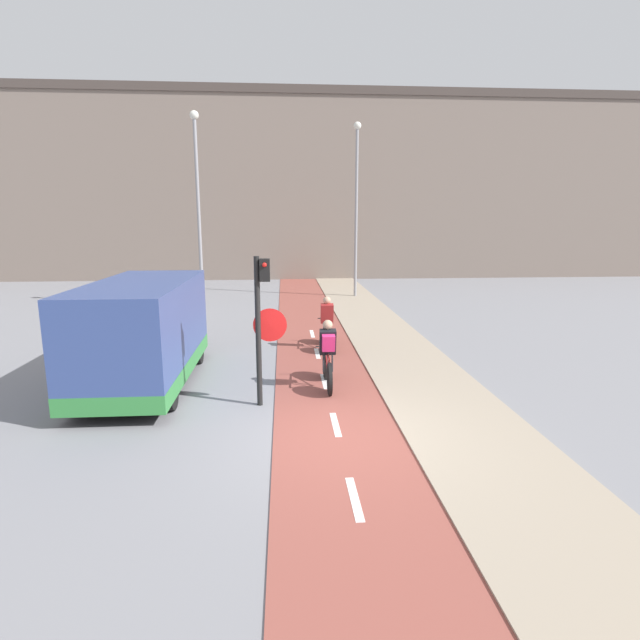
# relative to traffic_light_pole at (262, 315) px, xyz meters

# --- Properties ---
(ground_plane) EXTENTS (120.00, 120.00, 0.00)m
(ground_plane) POSITION_rel_traffic_light_pole_xyz_m (1.35, -1.65, -1.88)
(ground_plane) COLOR gray
(bike_lane) EXTENTS (2.27, 60.00, 0.02)m
(bike_lane) POSITION_rel_traffic_light_pole_xyz_m (1.35, -1.65, -1.87)
(bike_lane) COLOR brown
(bike_lane) RESTS_ON ground_plane
(sidewalk_strip) EXTENTS (2.40, 60.00, 0.05)m
(sidewalk_strip) POSITION_rel_traffic_light_pole_xyz_m (3.69, -1.65, -1.86)
(sidewalk_strip) COLOR gray
(sidewalk_strip) RESTS_ON ground_plane
(building_row_background) EXTENTS (60.00, 5.20, 11.66)m
(building_row_background) POSITION_rel_traffic_light_pole_xyz_m (1.35, 24.61, 3.95)
(building_row_background) COLOR slate
(building_row_background) RESTS_ON ground_plane
(traffic_light_pole) EXTENTS (0.67, 0.26, 3.03)m
(traffic_light_pole) POSITION_rel_traffic_light_pole_xyz_m (0.00, 0.00, 0.00)
(traffic_light_pole) COLOR black
(traffic_light_pole) RESTS_ON ground_plane
(street_lamp_far) EXTENTS (0.36, 0.36, 7.98)m
(street_lamp_far) POSITION_rel_traffic_light_pole_xyz_m (-3.02, 11.50, 2.90)
(street_lamp_far) COLOR gray
(street_lamp_far) RESTS_ON ground_plane
(street_lamp_sidewalk) EXTENTS (0.36, 0.36, 8.20)m
(street_lamp_sidewalk) POSITION_rel_traffic_light_pole_xyz_m (3.94, 14.49, 3.01)
(street_lamp_sidewalk) COLOR gray
(street_lamp_sidewalk) RESTS_ON ground_plane
(cyclist_near) EXTENTS (0.46, 1.83, 1.56)m
(cyclist_near) POSITION_rel_traffic_light_pole_xyz_m (1.39, 0.99, -1.16)
(cyclist_near) COLOR black
(cyclist_near) RESTS_ON ground_plane
(cyclist_far) EXTENTS (0.46, 1.79, 1.55)m
(cyclist_far) POSITION_rel_traffic_light_pole_xyz_m (1.67, 4.47, -1.20)
(cyclist_far) COLOR black
(cyclist_far) RESTS_ON ground_plane
(van) EXTENTS (2.03, 5.12, 2.38)m
(van) POSITION_rel_traffic_light_pole_xyz_m (-2.74, 1.53, -0.71)
(van) COLOR #334784
(van) RESTS_ON ground_plane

